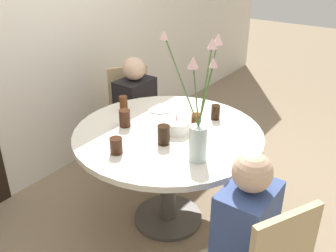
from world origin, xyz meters
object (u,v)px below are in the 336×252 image
object	(u,v)px
drink_glass_4	(116,146)
drink_glass_5	(125,118)
chair_left_flank	(132,110)
side_plate	(160,109)
birthday_cake	(177,126)
person_guest	(136,116)
flower_vase	(199,122)
person_boy	(244,244)
drink_glass_3	(123,103)
drink_glass_2	(164,135)
drink_glass_1	(215,112)
drink_glass_0	(196,121)

from	to	relation	value
drink_glass_4	drink_glass_5	size ratio (longest dim) A/B	0.84
chair_left_flank	drink_glass_5	xyz separation A→B (m)	(-0.70, -0.56, 0.33)
side_plate	birthday_cake	bearing A→B (deg)	-125.94
side_plate	drink_glass_4	bearing A→B (deg)	-165.05
drink_glass_5	person_guest	bearing A→B (deg)	35.26
flower_vase	person_boy	xyz separation A→B (m)	(-0.19, -0.42, -0.52)
side_plate	drink_glass_5	size ratio (longest dim) A/B	1.62
birthday_cake	flower_vase	world-z (taller)	flower_vase
drink_glass_3	drink_glass_5	bearing A→B (deg)	-136.11
birthday_cake	person_boy	bearing A→B (deg)	-120.08
drink_glass_2	drink_glass_5	bearing A→B (deg)	83.07
chair_left_flank	side_plate	bearing A→B (deg)	-84.57
drink_glass_2	drink_glass_3	xyz separation A→B (m)	(0.26, 0.57, -0.01)
birthday_cake	person_guest	bearing A→B (deg)	58.89
side_plate	person_guest	bearing A→B (deg)	62.59
drink_glass_5	side_plate	bearing A→B (deg)	-3.59
drink_glass_2	drink_glass_1	bearing A→B (deg)	-9.22
person_guest	person_boy	bearing A→B (deg)	-120.61
chair_left_flank	side_plate	size ratio (longest dim) A/B	4.47
birthday_cake	drink_glass_0	distance (m)	0.14
flower_vase	drink_glass_2	world-z (taller)	flower_vase
birthday_cake	side_plate	size ratio (longest dim) A/B	0.93
chair_left_flank	person_boy	distance (m)	1.91
side_plate	drink_glass_2	bearing A→B (deg)	-140.33
drink_glass_2	chair_left_flank	bearing A→B (deg)	51.40
birthday_cake	drink_glass_2	bearing A→B (deg)	-170.83
drink_glass_0	drink_glass_5	size ratio (longest dim) A/B	0.89
chair_left_flank	side_plate	xyz separation A→B (m)	(-0.33, -0.59, 0.28)
side_plate	drink_glass_4	xyz separation A→B (m)	(-0.68, -0.18, 0.05)
flower_vase	person_guest	world-z (taller)	flower_vase
birthday_cake	person_guest	distance (m)	0.95
chair_left_flank	drink_glass_4	world-z (taller)	chair_left_flank
birthday_cake	drink_glass_1	size ratio (longest dim) A/B	1.70
chair_left_flank	person_guest	size ratio (longest dim) A/B	0.85
flower_vase	drink_glass_2	size ratio (longest dim) A/B	5.90
drink_glass_0	drink_glass_3	bearing A→B (deg)	94.42
drink_glass_0	person_boy	size ratio (longest dim) A/B	0.10
chair_left_flank	drink_glass_3	size ratio (longest dim) A/B	8.20
drink_glass_0	drink_glass_3	world-z (taller)	same
birthday_cake	side_plate	xyz separation A→B (m)	(0.23, 0.32, -0.04)
chair_left_flank	drink_glass_1	xyz separation A→B (m)	(-0.23, -1.02, 0.33)
drink_glass_2	person_boy	distance (m)	0.82
drink_glass_3	person_guest	distance (m)	0.56
drink_glass_2	person_boy	world-z (taller)	person_boy
drink_glass_1	drink_glass_3	distance (m)	0.71
birthday_cake	drink_glass_1	bearing A→B (deg)	-19.17
side_plate	drink_glass_2	size ratio (longest dim) A/B	1.55
chair_left_flank	person_guest	world-z (taller)	person_guest
drink_glass_2	drink_glass_4	bearing A→B (deg)	147.94
birthday_cake	drink_glass_2	world-z (taller)	same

